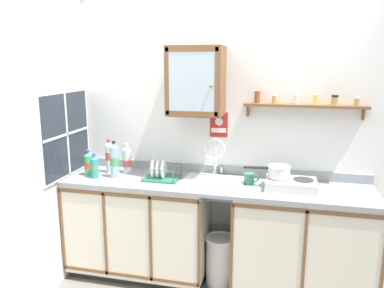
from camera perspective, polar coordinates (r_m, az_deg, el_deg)
The scene contains 21 objects.
back_wall at distance 3.48m, azimuth 4.34°, elevation 2.32°, with size 3.26×0.07×2.69m.
side_wall_left at distance 3.15m, azimuth -23.85°, elevation 0.08°, with size 0.05×3.44×2.69m, color white.
lower_cabinet_run at distance 3.64m, azimuth -7.73°, elevation -12.14°, with size 1.27×0.58×0.90m.
lower_cabinet_run_right at distance 3.43m, azimuth 16.13°, elevation -14.14°, with size 1.13×0.58×0.90m.
countertop at distance 3.29m, azimuth 3.33°, elevation -6.07°, with size 2.62×0.60×0.03m, color gray.
backsplash at distance 3.53m, azimuth 4.15°, elevation -3.84°, with size 2.62×0.02×0.08m, color gray.
sink at distance 3.33m, azimuth 3.19°, elevation -5.56°, with size 0.52×0.46×0.47m.
hot_plate_stove at distance 3.22m, azimuth 14.52°, elevation -5.82°, with size 0.41×0.29×0.08m.
saucepan at distance 3.21m, azimuth 12.77°, elevation -3.99°, with size 0.38×0.19×0.10m.
bottle_soda_green_0 at distance 3.60m, azimuth -15.19°, elevation -2.86°, with size 0.08×0.08×0.24m.
bottle_detergent_teal_1 at distance 3.51m, azimuth -14.35°, elevation -3.33°, with size 0.07×0.07×0.22m.
bottle_water_clear_2 at distance 3.59m, azimuth -9.67°, elevation -2.35°, with size 0.08×0.08×0.28m.
bottle_water_blue_3 at distance 3.47m, azimuth -11.50°, elevation -2.42°, with size 0.08×0.08×0.33m.
bottle_opaque_white_4 at distance 3.63m, azimuth -12.23°, elevation -1.87°, with size 0.07×0.07×0.32m.
dish_rack at distance 3.40m, azimuth -4.67°, elevation -4.51°, with size 0.30×0.27×0.17m.
mug at distance 3.27m, azimuth 8.57°, elevation -5.15°, with size 0.12×0.09×0.09m.
wall_cabinet at distance 3.29m, azimuth 0.60°, elevation 9.39°, with size 0.47×0.35×0.58m.
spice_shelf at distance 3.32m, azimuth 16.33°, elevation 5.70°, with size 1.00×0.14×0.22m.
warning_sign at distance 3.45m, azimuth 4.03°, elevation 2.86°, with size 0.16×0.01×0.22m.
window at distance 3.57m, azimuth -18.30°, elevation 1.41°, with size 0.03×0.76×0.77m.
trash_bin at distance 3.53m, azimuth 4.19°, elevation -16.89°, with size 0.27×0.27×0.46m.
Camera 1 is at (0.55, -2.72, 1.95)m, focal length 35.77 mm.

